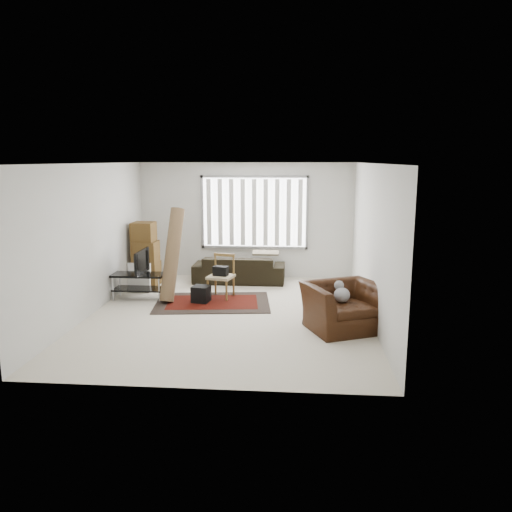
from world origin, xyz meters
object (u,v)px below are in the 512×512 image
(sofa, at_px, (239,265))
(side_chair, at_px, (221,274))
(tv_stand, at_px, (139,281))
(moving_boxes, at_px, (145,256))
(armchair, at_px, (343,303))

(sofa, distance_m, side_chair, 1.38)
(tv_stand, bearing_deg, moving_boxes, 100.07)
(tv_stand, relative_size, side_chair, 1.18)
(tv_stand, height_order, sofa, sofa)
(moving_boxes, distance_m, sofa, 2.11)
(sofa, bearing_deg, side_chair, 81.24)
(tv_stand, relative_size, moving_boxes, 0.74)
(moving_boxes, relative_size, armchair, 0.94)
(moving_boxes, height_order, armchair, moving_boxes)
(tv_stand, distance_m, sofa, 2.43)
(moving_boxes, distance_m, side_chair, 2.05)
(moving_boxes, distance_m, armchair, 4.89)
(side_chair, distance_m, armchair, 2.86)
(moving_boxes, bearing_deg, sofa, 12.61)
(tv_stand, distance_m, armchair, 4.21)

